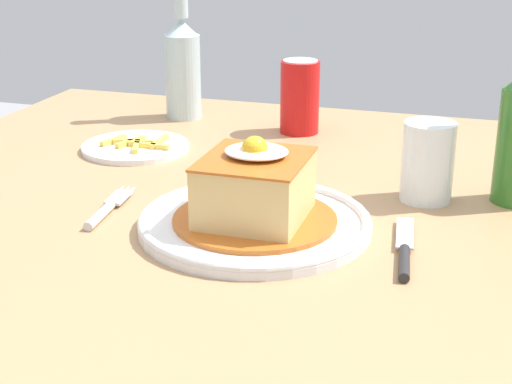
% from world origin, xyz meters
% --- Properties ---
extents(dining_table, '(1.20, 0.98, 0.76)m').
position_xyz_m(dining_table, '(0.00, 0.00, 0.65)').
color(dining_table, '#A87F56').
rests_on(dining_table, ground_plane).
extents(main_plate, '(0.28, 0.28, 0.02)m').
position_xyz_m(main_plate, '(-0.00, -0.12, 0.77)').
color(main_plate, white).
rests_on(main_plate, dining_table).
extents(sandwich_meal, '(0.20, 0.20, 0.11)m').
position_xyz_m(sandwich_meal, '(-0.00, -0.12, 0.81)').
color(sandwich_meal, '#B75B1E').
rests_on(sandwich_meal, main_plate).
extents(fork, '(0.03, 0.14, 0.01)m').
position_xyz_m(fork, '(-0.19, -0.13, 0.77)').
color(fork, silver).
rests_on(fork, dining_table).
extents(knife, '(0.04, 0.17, 0.01)m').
position_xyz_m(knife, '(0.18, -0.15, 0.77)').
color(knife, '#262628').
rests_on(knife, dining_table).
extents(soda_can, '(0.07, 0.07, 0.12)m').
position_xyz_m(soda_can, '(-0.06, 0.31, 0.82)').
color(soda_can, red).
rests_on(soda_can, dining_table).
extents(beer_bottle_clear, '(0.06, 0.06, 0.27)m').
position_xyz_m(beer_bottle_clear, '(-0.28, 0.34, 0.86)').
color(beer_bottle_clear, '#ADC6CC').
rests_on(beer_bottle_clear, dining_table).
extents(drinking_glass, '(0.07, 0.07, 0.10)m').
position_xyz_m(drinking_glass, '(0.18, 0.05, 0.81)').
color(drinking_glass, silver).
rests_on(drinking_glass, dining_table).
extents(side_plate_fries, '(0.17, 0.17, 0.02)m').
position_xyz_m(side_plate_fries, '(-0.28, 0.13, 0.77)').
color(side_plate_fries, white).
rests_on(side_plate_fries, dining_table).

